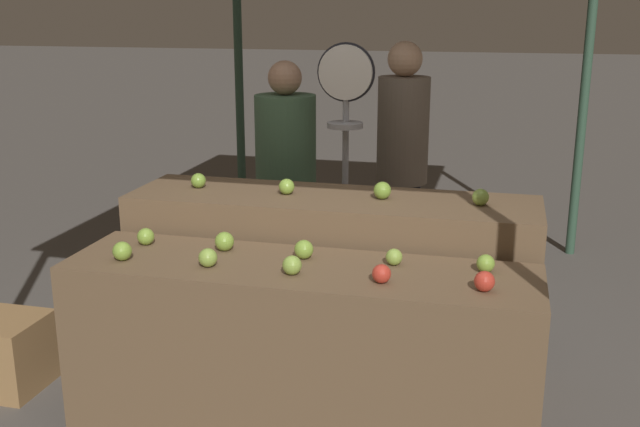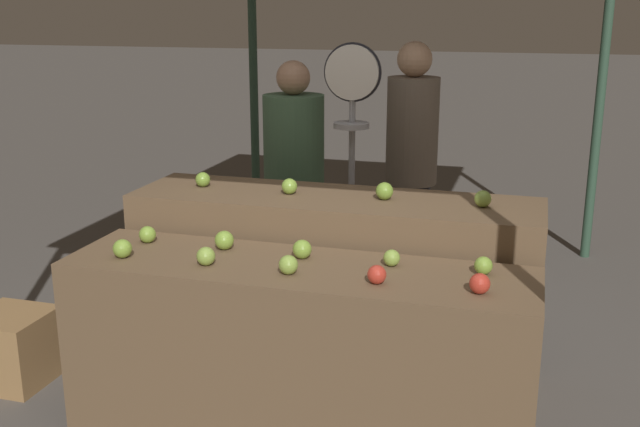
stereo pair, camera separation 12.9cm
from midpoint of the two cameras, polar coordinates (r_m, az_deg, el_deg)
name	(u,v)px [view 2 (the right image)]	position (r m, az deg, el deg)	size (l,w,h in m)	color
display_counter_front	(297,354)	(3.31, -0.61, -10.66)	(2.01, 0.55, 0.81)	brown
display_counter_back	(334,289)	(3.81, 2.02, -5.79)	(2.01, 0.55, 0.97)	brown
apple_front_0	(122,249)	(3.34, -13.76, -2.62)	(0.08, 0.08, 0.08)	#84AD3D
apple_front_1	(206,256)	(3.18, -7.55, -3.25)	(0.08, 0.08, 0.08)	#8EB247
apple_front_2	(289,265)	(3.05, -1.16, -3.94)	(0.08, 0.08, 0.08)	#8EB247
apple_front_3	(377,275)	(2.96, 5.60, -4.66)	(0.08, 0.08, 0.08)	red
apple_front_4	(480,284)	(2.92, 13.32, -5.23)	(0.08, 0.08, 0.08)	red
apple_front_5	(147,234)	(3.53, -12.00, -1.58)	(0.08, 0.08, 0.08)	#84AD3D
apple_front_6	(224,240)	(3.37, -6.23, -2.04)	(0.09, 0.09, 0.09)	#84AD3D
apple_front_7	(302,249)	(3.23, -0.23, -2.75)	(0.08, 0.08, 0.08)	#84AD3D
apple_front_8	(392,258)	(3.16, 6.65, -3.39)	(0.07, 0.07, 0.07)	#8EB247
apple_front_9	(483,266)	(3.13, 13.50, -3.89)	(0.08, 0.08, 0.08)	#84AD3D
apple_back_0	(203,180)	(3.89, -7.99, 2.58)	(0.08, 0.08, 0.08)	#7AA338
apple_back_1	(289,186)	(3.71, -1.35, 2.08)	(0.08, 0.08, 0.08)	#84AD3D
apple_back_2	(384,191)	(3.61, 5.95, 1.71)	(0.09, 0.09, 0.09)	#7AA338
apple_back_3	(483,199)	(3.56, 13.32, 1.10)	(0.08, 0.08, 0.08)	#8EB247
produce_scale	(352,122)	(4.20, 3.32, 6.95)	(0.32, 0.20, 1.68)	#99999E
person_vendor_at_scale	(294,170)	(4.63, -1.19, 3.30)	(0.39, 0.39, 1.56)	#2D2D38
person_customer_left	(412,153)	(4.82, 7.76, 4.59)	(0.35, 0.35, 1.67)	#2D2D38
wooden_crate_side	(13,348)	(4.17, -21.53, -9.50)	(0.37, 0.37, 0.37)	#9E7547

